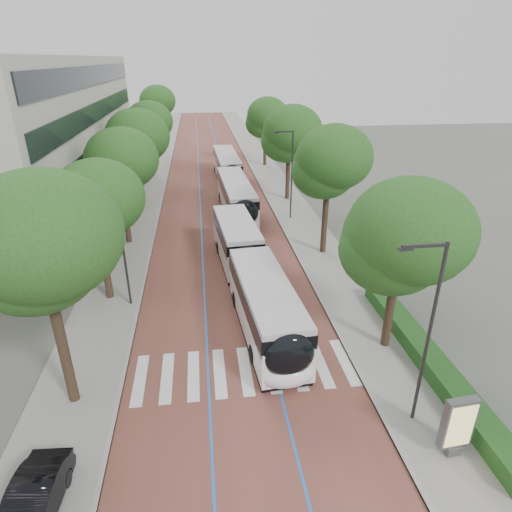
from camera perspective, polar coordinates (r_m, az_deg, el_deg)
The scene contains 21 objects.
ground at distance 20.74m, azimuth -1.69°, elevation -16.83°, with size 160.00×160.00×0.00m, color #51544C.
road at distance 57.13m, azimuth -6.02°, elevation 10.78°, with size 11.00×140.00×0.02m, color brown.
sidewalk_left at distance 57.41m, azimuth -13.64°, elevation 10.35°, with size 4.00×140.00×0.12m, color gray.
sidewalk_right at distance 57.80m, azimuth 1.57°, elevation 11.12°, with size 4.00×140.00×0.12m, color gray.
kerb_left at distance 57.25m, azimuth -11.72°, elevation 10.49°, with size 0.20×140.00×0.14m, color gray.
kerb_right at distance 57.53m, azimuth -0.33°, elevation 11.07°, with size 0.20×140.00×0.14m, color gray.
zebra_crossing at distance 21.50m, azimuth -1.44°, elevation -14.97°, with size 10.55×3.60×0.01m.
lane_line_left at distance 57.11m, azimuth -7.65°, elevation 10.71°, with size 0.12×126.00×0.01m, color blue.
lane_line_right at distance 57.19m, azimuth -4.39°, elevation 10.88°, with size 0.12×126.00×0.01m, color blue.
office_building at distance 47.49m, azimuth -30.70°, elevation 13.32°, with size 18.11×40.00×14.00m.
hedge at distance 22.93m, azimuth 22.15°, elevation -12.66°, with size 1.20×14.00×0.80m, color #1A4818.
streetlight_near at distance 17.33m, azimuth 21.81°, elevation -8.35°, with size 1.82×0.20×8.00m.
streetlight_far at distance 39.32m, azimuth 4.56°, elevation 11.61°, with size 1.82×0.20×8.00m.
lamp_post_left at distance 25.76m, azimuth -17.38°, elevation 1.62°, with size 0.14×0.14×8.00m, color #2C2C2E.
trees_left at distance 41.72m, azimuth -16.29°, elevation 13.97°, with size 6.16×60.58×9.80m.
trees_right at distance 38.82m, azimuth 6.38°, elevation 13.74°, with size 5.98×47.71×9.17m.
lead_bus at distance 26.31m, azimuth -0.57°, elevation -2.68°, with size 3.84×18.53×3.20m.
bus_queued_0 at distance 41.30m, azimuth -2.60°, elevation 7.72°, with size 3.00×12.49×3.20m.
bus_queued_1 at distance 53.73m, azimuth -3.86°, elevation 11.73°, with size 2.89×12.47×3.20m.
ad_panel at distance 18.53m, azimuth 25.27°, elevation -19.77°, with size 1.27×0.52×2.59m.
parked_car at distance 17.37m, azimuth -27.75°, elevation -27.45°, with size 1.43×4.10×1.35m, color black.
Camera 1 is at (-1.47, -15.42, 13.80)m, focal length 30.00 mm.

